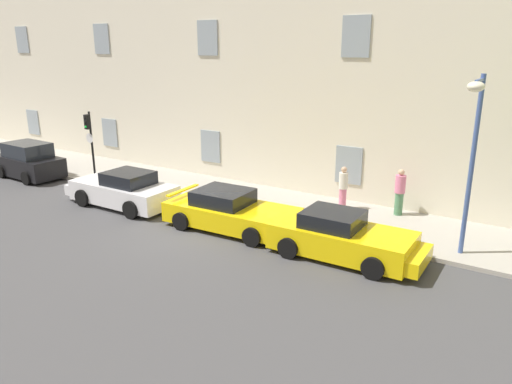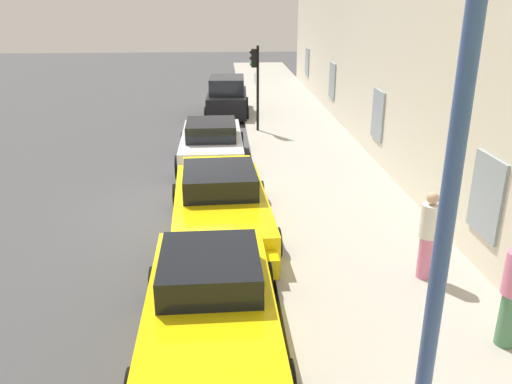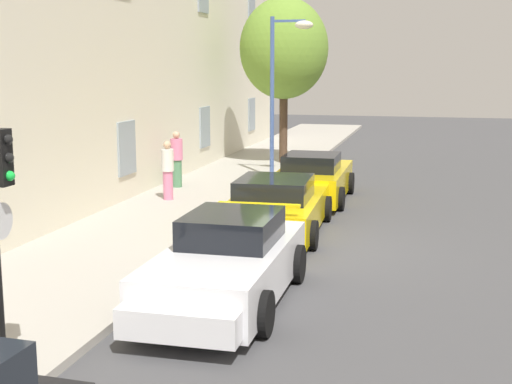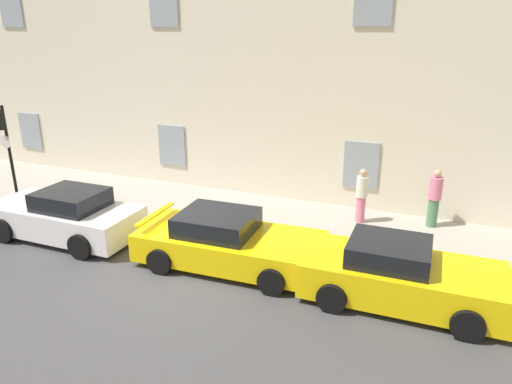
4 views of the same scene
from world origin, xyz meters
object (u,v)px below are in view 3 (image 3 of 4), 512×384
at_px(street_lamp, 285,66).
at_px(pedestrian_admiring, 168,170).
at_px(sportscar_red_lead, 224,268).
at_px(sportscar_white_middle, 314,179).
at_px(sportscar_yellow_flank, 278,206).
at_px(tree_near_kerb, 284,49).
at_px(pedestrian_strolling, 177,159).

distance_m(street_lamp, pedestrian_admiring, 5.96).
bearing_deg(sportscar_red_lead, sportscar_white_middle, 0.84).
distance_m(sportscar_yellow_flank, tree_near_kerb, 11.65).
xyz_separation_m(sportscar_white_middle, tree_near_kerb, (6.58, 2.32, 3.87)).
xyz_separation_m(sportscar_yellow_flank, street_lamp, (7.09, 1.34, 3.24)).
bearing_deg(sportscar_white_middle, pedestrian_strolling, 86.71).
bearing_deg(tree_near_kerb, street_lamp, -167.27).
distance_m(tree_near_kerb, pedestrian_admiring, 9.17).
bearing_deg(pedestrian_admiring, pedestrian_strolling, 13.51).
relative_size(pedestrian_admiring, pedestrian_strolling, 0.96).
bearing_deg(sportscar_red_lead, tree_near_kerb, 8.68).
bearing_deg(tree_near_kerb, sportscar_white_middle, -160.54).
distance_m(sportscar_red_lead, sportscar_white_middle, 9.57).
height_order(sportscar_white_middle, pedestrian_strolling, pedestrian_strolling).
bearing_deg(pedestrian_strolling, street_lamp, -47.03).
height_order(sportscar_red_lead, sportscar_white_middle, sportscar_red_lead).
relative_size(street_lamp, pedestrian_strolling, 3.05).
distance_m(sportscar_white_middle, tree_near_kerb, 7.98).
bearing_deg(pedestrian_strolling, sportscar_red_lead, -155.45).
bearing_deg(sportscar_white_middle, tree_near_kerb, 19.46).
bearing_deg(pedestrian_strolling, tree_near_kerb, -17.73).
xyz_separation_m(sportscar_white_middle, pedestrian_strolling, (0.25, 4.35, 0.42)).
relative_size(sportscar_white_middle, tree_near_kerb, 0.74).
bearing_deg(street_lamp, sportscar_yellow_flank, -169.27).
bearing_deg(sportscar_yellow_flank, pedestrian_strolling, 43.41).
bearing_deg(sportscar_yellow_flank, pedestrian_admiring, 56.92).
distance_m(sportscar_red_lead, pedestrian_strolling, 10.81).
bearing_deg(pedestrian_strolling, pedestrian_admiring, -166.49).
bearing_deg(pedestrian_strolling, sportscar_yellow_flank, -136.59).
distance_m(street_lamp, pedestrian_strolling, 4.81).
distance_m(sportscar_red_lead, street_lamp, 12.99).
bearing_deg(street_lamp, pedestrian_strolling, 132.97).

